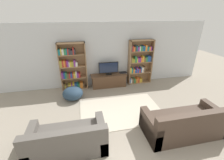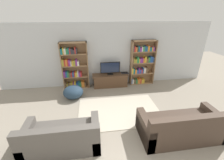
# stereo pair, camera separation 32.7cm
# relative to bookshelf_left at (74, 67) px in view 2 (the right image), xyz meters

# --- Properties ---
(wall_back) EXTENTS (8.80, 0.06, 2.60)m
(wall_back) POSITION_rel_bookshelf_left_xyz_m (1.39, 0.18, 0.41)
(wall_back) COLOR silver
(wall_back) RESTS_ON ground_plane
(bookshelf_left) EXTENTS (1.04, 0.30, 1.90)m
(bookshelf_left) POSITION_rel_bookshelf_left_xyz_m (0.00, 0.00, 0.00)
(bookshelf_left) COLOR #93704C
(bookshelf_left) RESTS_ON ground_plane
(bookshelf_right) EXTENTS (1.04, 0.30, 1.90)m
(bookshelf_right) POSITION_rel_bookshelf_left_xyz_m (2.85, -0.00, 0.06)
(bookshelf_right) COLOR #93704C
(bookshelf_right) RESTS_ON ground_plane
(tv_stand) EXTENTS (1.50, 0.48, 0.53)m
(tv_stand) POSITION_rel_bookshelf_left_xyz_m (1.47, -0.13, -0.62)
(tv_stand) COLOR brown
(tv_stand) RESTS_ON ground_plane
(television) EXTENTS (0.82, 0.16, 0.54)m
(television) POSITION_rel_bookshelf_left_xyz_m (1.47, -0.11, -0.07)
(television) COLOR black
(television) RESTS_ON tv_stand
(laptop) EXTENTS (0.31, 0.21, 0.03)m
(laptop) POSITION_rel_bookshelf_left_xyz_m (2.11, -0.05, -0.34)
(laptop) COLOR #28282D
(laptop) RESTS_ON tv_stand
(area_rug) EXTENTS (2.59, 1.72, 0.02)m
(area_rug) POSITION_rel_bookshelf_left_xyz_m (1.51, -1.98, -0.88)
(area_rug) COLOR beige
(area_rug) RESTS_ON ground_plane
(couch_left_sectional) EXTENTS (1.74, 0.93, 0.79)m
(couch_left_sectional) POSITION_rel_bookshelf_left_xyz_m (-0.06, -3.14, -0.62)
(couch_left_sectional) COLOR #56514C
(couch_left_sectional) RESTS_ON ground_plane
(couch_right_sofa) EXTENTS (2.04, 0.95, 0.87)m
(couch_right_sofa) POSITION_rel_bookshelf_left_xyz_m (2.85, -3.25, -0.59)
(couch_right_sofa) COLOR #423328
(couch_right_sofa) RESTS_ON ground_plane
(beanbag_ottoman) EXTENTS (0.73, 0.73, 0.46)m
(beanbag_ottoman) POSITION_rel_bookshelf_left_xyz_m (-0.01, -0.89, -0.66)
(beanbag_ottoman) COLOR #23384C
(beanbag_ottoman) RESTS_ON ground_plane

